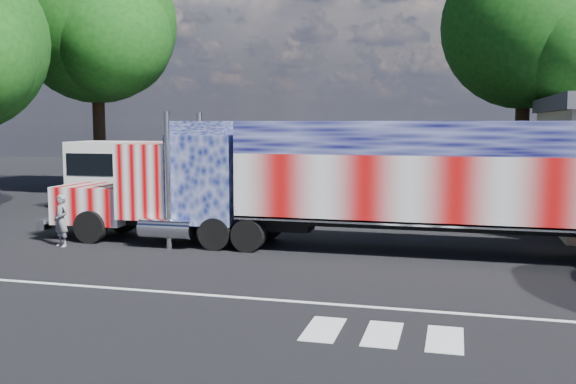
% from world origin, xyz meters
% --- Properties ---
extents(ground, '(100.00, 100.00, 0.00)m').
position_xyz_m(ground, '(0.00, 0.00, 0.00)').
color(ground, black).
extents(lane_markings, '(30.00, 2.67, 0.01)m').
position_xyz_m(lane_markings, '(1.71, -3.77, 0.01)').
color(lane_markings, silver).
rests_on(lane_markings, ground).
extents(semi_truck, '(21.22, 3.35, 4.52)m').
position_xyz_m(semi_truck, '(2.70, 3.43, 2.33)').
color(semi_truck, black).
rests_on(semi_truck, ground).
extents(coach_bus, '(11.22, 2.61, 3.26)m').
position_xyz_m(coach_bus, '(-6.77, 10.10, 1.69)').
color(coach_bus, white).
rests_on(coach_bus, ground).
extents(woman, '(0.76, 0.64, 1.76)m').
position_xyz_m(woman, '(-7.51, 1.50, 0.88)').
color(woman, slate).
rests_on(woman, ground).
extents(tree_ne_a, '(8.84, 8.41, 13.25)m').
position_xyz_m(tree_ne_a, '(8.64, 17.72, 8.97)').
color(tree_ne_a, black).
rests_on(tree_ne_a, ground).
extents(tree_nw_a, '(9.62, 9.16, 14.42)m').
position_xyz_m(tree_nw_a, '(-14.64, 16.05, 9.77)').
color(tree_nw_a, black).
rests_on(tree_nw_a, ground).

